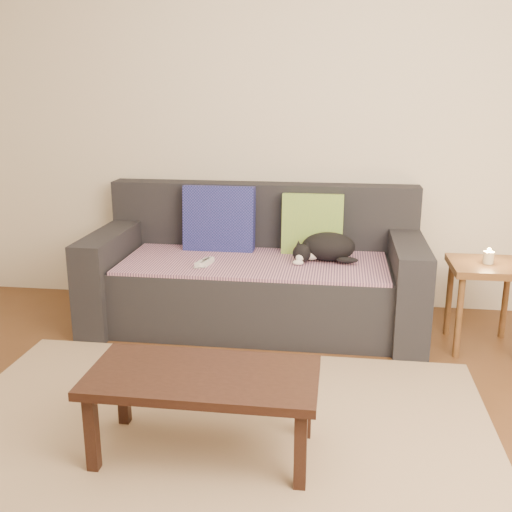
{
  "coord_description": "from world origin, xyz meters",
  "views": [
    {
      "loc": [
        0.52,
        -2.12,
        1.48
      ],
      "look_at": [
        0.05,
        1.2,
        0.55
      ],
      "focal_mm": 42.0,
      "sensor_mm": 36.0,
      "label": 1
    }
  ],
  "objects_px": {
    "wii_remote_a": "(203,263)",
    "coffee_table": "(203,383)",
    "side_table": "(486,278)",
    "wii_remote_b": "(207,262)",
    "cat": "(326,247)",
    "sofa": "(256,276)"
  },
  "relations": [
    {
      "from": "wii_remote_a",
      "to": "coffee_table",
      "type": "height_order",
      "value": "wii_remote_a"
    },
    {
      "from": "wii_remote_a",
      "to": "coffee_table",
      "type": "xyz_separation_m",
      "value": [
        0.3,
        -1.3,
        -0.13
      ]
    },
    {
      "from": "sofa",
      "to": "coffee_table",
      "type": "bearing_deg",
      "value": -90.18
    },
    {
      "from": "cat",
      "to": "side_table",
      "type": "height_order",
      "value": "cat"
    },
    {
      "from": "wii_remote_a",
      "to": "side_table",
      "type": "height_order",
      "value": "side_table"
    },
    {
      "from": "side_table",
      "to": "coffee_table",
      "type": "height_order",
      "value": "side_table"
    },
    {
      "from": "wii_remote_a",
      "to": "side_table",
      "type": "xyz_separation_m",
      "value": [
        1.68,
        0.0,
        -0.03
      ]
    },
    {
      "from": "cat",
      "to": "coffee_table",
      "type": "relative_size",
      "value": 0.44
    },
    {
      "from": "side_table",
      "to": "wii_remote_b",
      "type": "bearing_deg",
      "value": 179.49
    },
    {
      "from": "coffee_table",
      "to": "wii_remote_b",
      "type": "bearing_deg",
      "value": 101.61
    },
    {
      "from": "sofa",
      "to": "cat",
      "type": "relative_size",
      "value": 5.06
    },
    {
      "from": "wii_remote_a",
      "to": "side_table",
      "type": "bearing_deg",
      "value": -74.87
    },
    {
      "from": "wii_remote_b",
      "to": "side_table",
      "type": "distance_m",
      "value": 1.66
    },
    {
      "from": "sofa",
      "to": "side_table",
      "type": "relative_size",
      "value": 4.05
    },
    {
      "from": "wii_remote_b",
      "to": "side_table",
      "type": "xyz_separation_m",
      "value": [
        1.66,
        -0.01,
        -0.03
      ]
    },
    {
      "from": "cat",
      "to": "wii_remote_a",
      "type": "xyz_separation_m",
      "value": [
        -0.75,
        -0.21,
        -0.07
      ]
    },
    {
      "from": "wii_remote_b",
      "to": "coffee_table",
      "type": "relative_size",
      "value": 0.16
    },
    {
      "from": "cat",
      "to": "coffee_table",
      "type": "bearing_deg",
      "value": -98.68
    },
    {
      "from": "sofa",
      "to": "cat",
      "type": "bearing_deg",
      "value": -2.34
    },
    {
      "from": "cat",
      "to": "side_table",
      "type": "xyz_separation_m",
      "value": [
        0.93,
        -0.21,
        -0.1
      ]
    },
    {
      "from": "coffee_table",
      "to": "side_table",
      "type": "bearing_deg",
      "value": 43.31
    },
    {
      "from": "sofa",
      "to": "side_table",
      "type": "bearing_deg",
      "value": -9.4
    }
  ]
}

